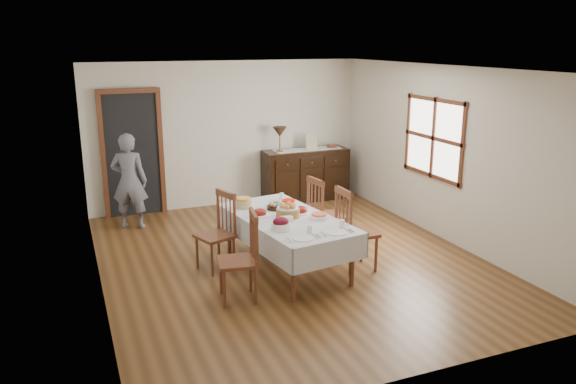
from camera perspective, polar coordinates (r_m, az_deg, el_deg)
name	(u,v)px	position (r m, az deg, el deg)	size (l,w,h in m)	color
ground	(291,260)	(7.84, 0.28, -6.89)	(6.00, 6.00, 0.00)	brown
room_shell	(269,139)	(7.72, -1.90, 5.43)	(5.02, 6.02, 2.65)	silver
dining_table	(286,223)	(7.34, -0.18, -3.20)	(1.36, 2.23, 0.72)	silver
chair_left_near	(242,256)	(6.54, -4.69, -6.52)	(0.50, 0.50, 1.06)	brown
chair_left_far	(218,231)	(7.45, -7.11, -3.92)	(0.55, 0.55, 1.03)	brown
chair_right_near	(353,229)	(7.39, 6.64, -3.72)	(0.47, 0.47, 1.12)	brown
chair_right_far	(324,213)	(8.08, 3.64, -2.15)	(0.50, 0.50, 1.08)	brown
sideboard	(305,175)	(10.61, 1.78, 1.77)	(1.61, 0.58, 0.97)	black
person	(129,178)	(9.27, -15.85, 1.38)	(0.52, 0.33, 1.66)	slate
bread_basket	(288,211)	(7.30, -0.02, -1.94)	(0.31, 0.31, 0.19)	olive
egg_basket	(275,206)	(7.63, -1.28, -1.46)	(0.24, 0.24, 0.11)	black
ham_platter_a	(260,213)	(7.37, -2.91, -2.18)	(0.31, 0.31, 0.11)	white
ham_platter_b	(300,211)	(7.47, 1.27, -1.92)	(0.28, 0.28, 0.11)	white
beet_bowl	(281,224)	(6.82, -0.73, -3.29)	(0.24, 0.24, 0.16)	white
carrot_bowl	(288,203)	(7.80, 0.04, -1.11)	(0.22, 0.22, 0.08)	white
pineapple_bowl	(243,203)	(7.72, -4.55, -1.12)	(0.23, 0.23, 0.14)	tan
casserole_dish	(319,216)	(7.25, 3.18, -2.46)	(0.25, 0.25, 0.07)	white
butter_dish	(287,219)	(7.11, -0.11, -2.77)	(0.15, 0.11, 0.07)	white
setting_left	(305,235)	(6.59, 1.69, -4.40)	(0.44, 0.31, 0.10)	white
setting_right	(338,229)	(6.80, 5.09, -3.81)	(0.44, 0.31, 0.10)	white
glass_far_a	(250,203)	(7.77, -3.88, -1.17)	(0.07, 0.07, 0.09)	white
glass_far_b	(282,196)	(8.07, -0.65, -0.46)	(0.06, 0.06, 0.10)	white
runner	(307,149)	(10.52, 1.96, 4.37)	(1.30, 0.35, 0.01)	silver
table_lamp	(280,133)	(10.24, -0.85, 6.06)	(0.26, 0.26, 0.46)	brown
picture_frame	(311,142)	(10.50, 2.39, 5.09)	(0.22, 0.08, 0.28)	tan
deco_bowl	(332,146)	(10.72, 4.47, 4.67)	(0.20, 0.20, 0.06)	brown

